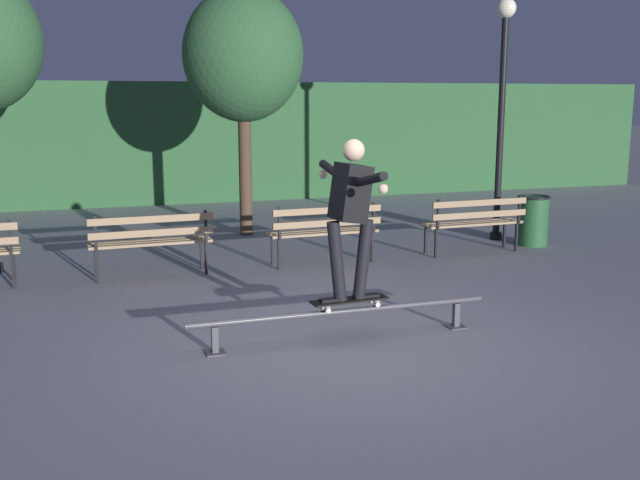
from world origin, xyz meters
name	(u,v)px	position (x,y,z in m)	size (l,w,h in m)	color
ground_plane	(348,345)	(0.00, 0.00, 0.00)	(90.00, 90.00, 0.00)	gray
hedge_backdrop	(183,142)	(0.00, 10.73, 1.35)	(24.00, 1.20, 2.69)	#2D5B33
grind_rail	(342,315)	(0.00, 0.17, 0.25)	(3.07, 0.18, 0.32)	#47474C
skateboard	(350,301)	(0.08, 0.17, 0.39)	(0.79, 0.26, 0.09)	black
skateboarder	(351,206)	(0.08, 0.17, 1.33)	(0.63, 1.41, 1.56)	black
park_bench_left_center	(151,238)	(-1.50, 3.38, 0.54)	(1.61, 0.46, 0.88)	black
park_bench_right_center	(325,228)	(0.91, 3.38, 0.54)	(1.61, 0.46, 0.88)	black
park_bench_rightmost	(475,219)	(3.32, 3.38, 0.54)	(1.61, 0.46, 0.88)	black
tree_behind_benches	(243,56)	(0.38, 6.04, 3.02)	(2.01, 2.01, 4.15)	#4C3828
lamp_post_right	(502,89)	(4.26, 4.28, 2.48)	(0.32, 0.32, 3.90)	black
trash_can	(533,220)	(4.55, 3.67, 0.41)	(0.52, 0.52, 0.80)	#23562D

